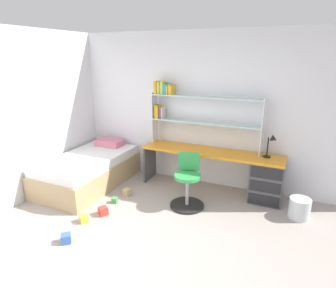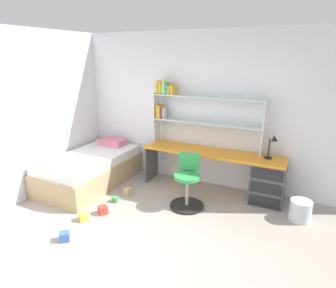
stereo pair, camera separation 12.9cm
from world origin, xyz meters
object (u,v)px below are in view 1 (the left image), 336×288
object	(u,v)px
bed_platform	(89,170)
toy_block_yellow_2	(84,218)
waste_bin	(299,208)
toy_block_blue_1	(66,238)
toy_block_green_0	(115,200)
toy_block_natural_4	(127,192)
swivel_chair	(188,186)
bookshelf_hutch	(190,108)
desk_lamp	(272,143)
desk	(249,174)
toy_block_red_3	(103,211)

from	to	relation	value
bed_platform	toy_block_yellow_2	bearing A→B (deg)	-55.29
waste_bin	bed_platform	bearing A→B (deg)	-174.83
waste_bin	toy_block_blue_1	bearing A→B (deg)	-145.55
toy_block_green_0	toy_block_natural_4	size ratio (longest dim) A/B	0.77
swivel_chair	toy_block_yellow_2	bearing A→B (deg)	-138.26
bookshelf_hutch	desk_lamp	xyz separation A→B (m)	(1.37, -0.11, -0.42)
bookshelf_hutch	bed_platform	distance (m)	2.08
desk	swivel_chair	world-z (taller)	swivel_chair
desk	bookshelf_hutch	world-z (taller)	bookshelf_hutch
bed_platform	toy_block_red_3	world-z (taller)	bed_platform
bookshelf_hutch	swivel_chair	xyz separation A→B (m)	(0.28, -0.79, -1.05)
toy_block_yellow_2	bed_platform	bearing A→B (deg)	124.71
bookshelf_hutch	toy_block_yellow_2	distance (m)	2.41
desk	toy_block_blue_1	world-z (taller)	desk
toy_block_natural_4	toy_block_green_0	bearing A→B (deg)	-97.33
toy_block_red_3	toy_block_blue_1	bearing A→B (deg)	-92.20
waste_bin	toy_block_green_0	world-z (taller)	waste_bin
toy_block_yellow_2	desk	bearing A→B (deg)	40.98
swivel_chair	toy_block_blue_1	xyz separation A→B (m)	(-1.04, -1.48, -0.27)
toy_block_blue_1	toy_block_yellow_2	xyz separation A→B (m)	(-0.11, 0.46, -0.00)
waste_bin	toy_block_natural_4	world-z (taller)	waste_bin
bookshelf_hutch	toy_block_natural_4	distance (m)	1.75
toy_block_red_3	waste_bin	bearing A→B (deg)	22.51
bed_platform	toy_block_green_0	bearing A→B (deg)	-26.35
waste_bin	toy_block_red_3	world-z (taller)	waste_bin
desk_lamp	swivel_chair	xyz separation A→B (m)	(-1.09, -0.69, -0.63)
desk_lamp	toy_block_blue_1	world-z (taller)	desk_lamp
bed_platform	toy_block_blue_1	distance (m)	1.71
desk	toy_block_blue_1	size ratio (longest dim) A/B	20.44
toy_block_green_0	toy_block_red_3	xyz separation A→B (m)	(0.05, -0.37, 0.02)
desk	waste_bin	distance (m)	0.89
desk_lamp	waste_bin	world-z (taller)	desk_lamp
toy_block_natural_4	bookshelf_hutch	bearing A→B (deg)	49.74
waste_bin	toy_block_blue_1	distance (m)	3.17
bed_platform	toy_block_blue_1	size ratio (longest dim) A/B	16.25
bed_platform	toy_block_blue_1	world-z (taller)	bed_platform
swivel_chair	toy_block_natural_4	size ratio (longest dim) A/B	7.47
toy_block_natural_4	swivel_chair	bearing A→B (deg)	4.91
bookshelf_hutch	toy_block_blue_1	world-z (taller)	bookshelf_hutch
bed_platform	bookshelf_hutch	bearing A→B (deg)	26.63
desk	toy_block_yellow_2	world-z (taller)	desk
swivel_chair	bookshelf_hutch	bearing A→B (deg)	109.26
toy_block_red_3	toy_block_natural_4	bearing A→B (deg)	91.00
toy_block_natural_4	toy_block_yellow_2	bearing A→B (deg)	-97.40
toy_block_blue_1	toy_block_red_3	distance (m)	0.72
toy_block_natural_4	bed_platform	bearing A→B (deg)	173.79
bookshelf_hutch	toy_block_green_0	xyz separation A→B (m)	(-0.79, -1.19, -1.33)
bookshelf_hutch	swivel_chair	world-z (taller)	bookshelf_hutch
bookshelf_hutch	desk_lamp	world-z (taller)	bookshelf_hutch
desk_lamp	toy_block_blue_1	xyz separation A→B (m)	(-2.13, -2.17, -0.90)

